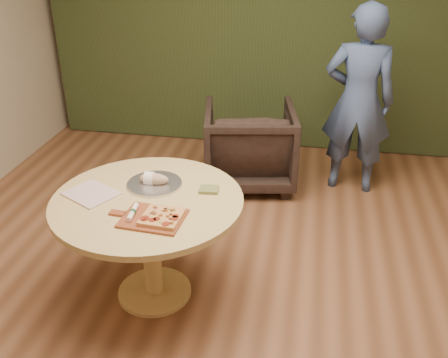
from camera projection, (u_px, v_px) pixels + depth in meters
name	position (u px, v px, depth m)	size (l,w,h in m)	color
room_shell	(221.00, 114.00, 2.55)	(5.04, 6.04, 2.84)	brown
curtain	(274.00, 16.00, 5.08)	(4.80, 0.14, 2.78)	#263116
pedestal_table	(149.00, 218.00, 3.15)	(1.20, 1.20, 0.75)	#D6B56D
pizza_paddle	(151.00, 218.00, 2.87)	(0.46, 0.30, 0.01)	brown
flatbread_pizza	(162.00, 217.00, 2.84)	(0.24, 0.24, 0.04)	tan
cutlery_roll	(133.00, 212.00, 2.88)	(0.04, 0.20, 0.03)	white
newspaper	(91.00, 194.00, 3.12)	(0.30, 0.25, 0.01)	white
serving_tray	(154.00, 184.00, 3.24)	(0.36, 0.36, 0.02)	silver
bread_roll	(153.00, 179.00, 3.22)	(0.19, 0.09, 0.09)	tan
green_packet	(209.00, 189.00, 3.16)	(0.12, 0.10, 0.02)	#535B29
armchair	(250.00, 142.00, 4.68)	(0.82, 0.77, 0.85)	black
person_standing	(358.00, 101.00, 4.40)	(0.62, 0.41, 1.70)	#3D517B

